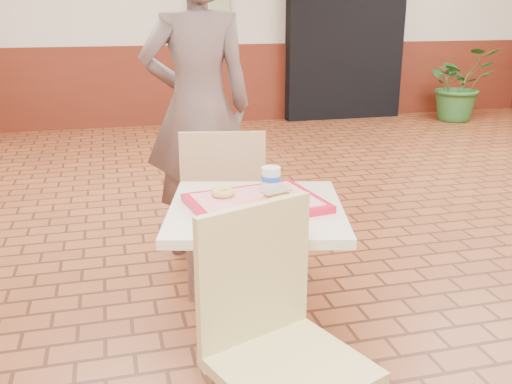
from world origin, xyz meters
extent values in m
cube|color=brown|center=(0.00, 0.00, 0.00)|extent=(8.00, 10.00, 0.01)
cube|color=beige|center=(0.00, 5.00, 1.50)|extent=(8.00, 0.01, 3.00)
cube|color=#541D10|center=(0.00, 4.98, 0.50)|extent=(8.00, 0.04, 1.00)
cube|color=black|center=(1.20, 4.88, 1.10)|extent=(1.60, 0.22, 2.20)
cube|color=beige|center=(-1.37, -0.35, 0.69)|extent=(0.67, 0.67, 0.04)
cylinder|color=gray|center=(-1.37, -0.35, 0.34)|extent=(0.07, 0.07, 0.67)
cylinder|color=gray|center=(-1.37, -0.35, 0.01)|extent=(0.49, 0.49, 0.03)
cube|color=tan|center=(-1.43, -1.00, 0.42)|extent=(0.53, 0.53, 0.04)
cube|color=tan|center=(-1.50, -0.83, 0.67)|extent=(0.39, 0.18, 0.45)
cylinder|color=gray|center=(-1.33, -0.77, 0.20)|extent=(0.03, 0.03, 0.40)
cube|color=tan|center=(-1.36, 0.40, 0.42)|extent=(0.48, 0.48, 0.04)
cube|color=tan|center=(-1.39, 0.22, 0.67)|extent=(0.41, 0.11, 0.45)
cylinder|color=gray|center=(-1.15, 0.54, 0.20)|extent=(0.03, 0.03, 0.40)
cylinder|color=gray|center=(-1.49, 0.61, 0.20)|extent=(0.03, 0.03, 0.40)
cylinder|color=gray|center=(-1.22, 0.19, 0.20)|extent=(0.03, 0.03, 0.40)
cylinder|color=gray|center=(-1.56, 0.26, 0.20)|extent=(0.03, 0.03, 0.40)
imported|color=#63514D|center=(-1.40, 0.91, 0.90)|extent=(0.66, 0.43, 1.79)
cube|color=red|center=(-1.37, -0.35, 0.72)|extent=(0.50, 0.39, 0.03)
cube|color=#E18585|center=(-1.37, -0.35, 0.74)|extent=(0.44, 0.33, 0.00)
torus|color=gold|center=(-1.49, -0.28, 0.76)|extent=(0.10, 0.10, 0.03)
ellipsoid|color=#BF8337|center=(-1.30, -0.39, 0.76)|extent=(0.15, 0.11, 0.04)
cube|color=beige|center=(-1.30, -0.39, 0.78)|extent=(0.13, 0.09, 0.01)
ellipsoid|color=#BC611A|center=(-1.36, -0.41, 0.75)|extent=(0.03, 0.03, 0.02)
cylinder|color=silver|center=(-1.29, -0.26, 0.79)|extent=(0.08, 0.08, 0.10)
cylinder|color=blue|center=(-1.29, -0.26, 0.80)|extent=(0.08, 0.08, 0.02)
imported|color=#2A6026|center=(2.62, 4.32, 0.48)|extent=(0.89, 0.78, 0.97)
camera|label=1|loc=(-1.90, -2.39, 1.45)|focal=40.00mm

